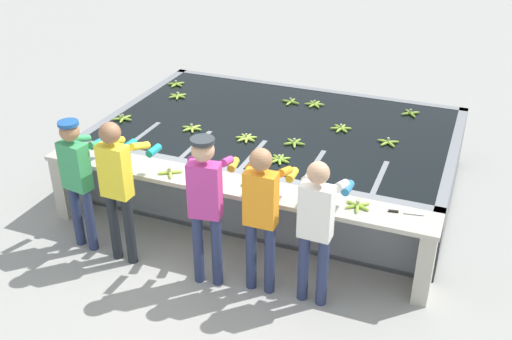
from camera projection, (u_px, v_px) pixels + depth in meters
ground_plane at (221, 259)px, 6.71m from camera, size 80.00×80.00×0.00m
wash_tank at (279, 154)px, 8.07m from camera, size 4.53×2.94×0.86m
work_ledge at (228, 202)px, 6.60m from camera, size 4.53×0.45×0.86m
worker_0 at (79, 173)px, 6.52m from camera, size 0.48×0.73×1.57m
worker_1 at (118, 180)px, 6.26m from camera, size 0.42×0.72×1.67m
worker_2 at (206, 197)px, 5.91m from camera, size 0.48×0.74×1.68m
worker_3 at (262, 208)px, 5.83m from camera, size 0.41×0.71×1.63m
worker_4 at (317, 221)px, 5.68m from camera, size 0.42×0.71×1.59m
banana_bunch_floating_0 at (279, 159)px, 6.94m from camera, size 0.28×0.28×0.08m
banana_bunch_floating_1 at (123, 118)px, 7.99m from camera, size 0.27×0.28×0.08m
banana_bunch_floating_2 at (314, 104)px, 8.43m from camera, size 0.28×0.28×0.08m
banana_bunch_floating_3 at (192, 128)px, 7.71m from camera, size 0.28×0.26×0.08m
banana_bunch_floating_4 at (294, 143)px, 7.33m from camera, size 0.27×0.28×0.08m
banana_bunch_floating_5 at (410, 113)px, 8.15m from camera, size 0.25×0.25×0.08m
banana_bunch_floating_6 at (341, 128)px, 7.71m from camera, size 0.28×0.28×0.08m
banana_bunch_floating_7 at (388, 142)px, 7.35m from camera, size 0.27×0.27×0.08m
banana_bunch_floating_8 at (291, 102)px, 8.51m from camera, size 0.28×0.28×0.08m
banana_bunch_floating_9 at (178, 96)px, 8.72m from camera, size 0.28×0.27×0.08m
banana_bunch_floating_10 at (246, 138)px, 7.45m from camera, size 0.28×0.28×0.08m
banana_bunch_floating_11 at (176, 84)px, 9.15m from camera, size 0.28×0.27×0.08m
banana_bunch_ledge_0 at (170, 172)px, 6.65m from camera, size 0.26×0.26×0.08m
banana_bunch_ledge_1 at (253, 184)px, 6.43m from camera, size 0.28×0.28×0.08m
banana_bunch_ledge_2 at (358, 205)px, 6.04m from camera, size 0.27×0.28×0.08m
knife_0 at (401, 212)px, 5.95m from camera, size 0.35×0.08×0.02m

